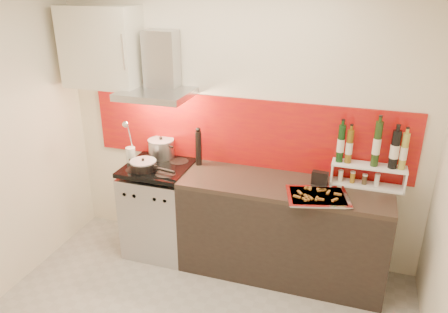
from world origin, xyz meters
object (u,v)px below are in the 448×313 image
(range_stove, at_px, (160,209))
(pepper_mill, at_px, (198,147))
(counter, at_px, (282,229))
(saute_pan, at_px, (144,165))
(baking_tray, at_px, (317,196))
(stock_pot, at_px, (161,148))

(range_stove, height_order, pepper_mill, pepper_mill)
(counter, xyz_separation_m, saute_pan, (-1.27, -0.12, 0.50))
(range_stove, distance_m, baking_tray, 1.58)
(counter, relative_size, baking_tray, 3.20)
(range_stove, relative_size, stock_pot, 3.62)
(range_stove, relative_size, counter, 0.51)
(range_stove, bearing_deg, saute_pan, -121.87)
(pepper_mill, bearing_deg, stock_pot, 175.17)
(range_stove, relative_size, saute_pan, 1.98)
(stock_pot, distance_m, pepper_mill, 0.41)
(baking_tray, bearing_deg, counter, 149.76)
(counter, height_order, pepper_mill, pepper_mill)
(range_stove, xyz_separation_m, counter, (1.20, 0.00, 0.01))
(counter, bearing_deg, baking_tray, -30.24)
(range_stove, distance_m, stock_pot, 0.60)
(range_stove, distance_m, pepper_mill, 0.75)
(range_stove, bearing_deg, stock_pot, 104.03)
(counter, xyz_separation_m, baking_tray, (0.29, -0.17, 0.47))
(stock_pot, bearing_deg, pepper_mill, -4.83)
(counter, distance_m, baking_tray, 0.58)
(stock_pot, xyz_separation_m, baking_tray, (1.54, -0.36, -0.09))
(range_stove, relative_size, baking_tray, 1.62)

